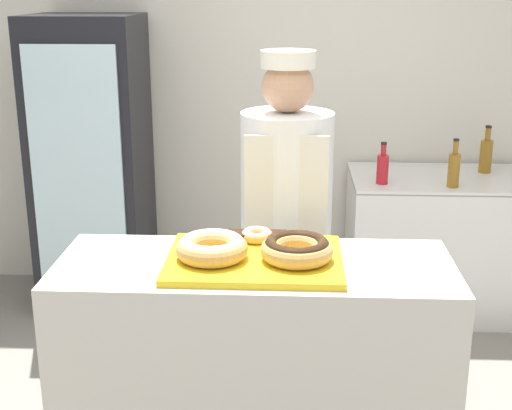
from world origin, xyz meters
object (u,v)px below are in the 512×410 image
object	(u,v)px
bottle_amber_b	(486,154)
brownie_back_left	(238,236)
brownie_back_right	(276,237)
bottle_amber	(454,168)
donut_light_glaze	(212,247)
donut_mini_center	(257,235)
bottle_red	(383,168)
chest_freezer	(439,243)
serving_tray	(255,260)
beverage_fridge	(93,165)
baker_person	(286,234)
donut_chocolate_glaze	(297,248)

from	to	relation	value
bottle_amber_b	brownie_back_left	bearing A→B (deg)	-128.41
brownie_back_right	bottle_amber	distance (m)	1.65
donut_light_glaze	donut_mini_center	size ratio (longest dim) A/B	2.09
brownie_back_left	bottle_red	size ratio (longest dim) A/B	0.32
donut_light_glaze	chest_freezer	bearing A→B (deg)	56.66
donut_mini_center	bottle_red	bearing A→B (deg)	65.82
serving_tray	beverage_fridge	distance (m)	2.03
baker_person	bottle_amber	bearing A→B (deg)	45.05
bottle_amber_b	serving_tray	bearing A→B (deg)	-124.43
donut_chocolate_glaze	brownie_back_right	distance (m)	0.20
donut_chocolate_glaze	baker_person	bearing A→B (deg)	93.69
brownie_back_left	bottle_amber_b	xyz separation A→B (m)	(1.34, 1.69, -0.07)
beverage_fridge	donut_chocolate_glaze	bearing A→B (deg)	-55.83
brownie_back_right	donut_chocolate_glaze	bearing A→B (deg)	-67.98
baker_person	beverage_fridge	distance (m)	1.61
beverage_fridge	bottle_red	size ratio (longest dim) A/B	7.36
donut_chocolate_glaze	beverage_fridge	world-z (taller)	beverage_fridge
brownie_back_left	chest_freezer	world-z (taller)	brownie_back_left
donut_chocolate_glaze	bottle_amber_b	distance (m)	2.19
chest_freezer	donut_mini_center	bearing A→B (deg)	-122.76
bottle_amber	donut_chocolate_glaze	bearing A→B (deg)	-119.32
serving_tray	brownie_back_left	bearing A→B (deg)	113.23
baker_person	bottle_amber_b	xyz separation A→B (m)	(1.16, 1.24, 0.08)
serving_tray	bottle_amber_b	world-z (taller)	bottle_amber_b
bottle_red	bottle_amber	world-z (taller)	bottle_amber
serving_tray	donut_light_glaze	xyz separation A→B (m)	(-0.15, -0.02, 0.05)
bottle_red	bottle_amber	bearing A→B (deg)	-7.50
serving_tray	baker_person	xyz separation A→B (m)	(0.10, 0.61, -0.12)
beverage_fridge	brownie_back_right	bearing A→B (deg)	-54.57
beverage_fridge	bottle_amber_b	size ratio (longest dim) A/B	6.18
donut_light_glaze	brownie_back_right	xyz separation A→B (m)	(0.21, 0.19, -0.03)
donut_mini_center	bottle_amber	world-z (taller)	bottle_amber
bottle_red	brownie_back_left	bearing A→B (deg)	-116.51
donut_light_glaze	donut_chocolate_glaze	world-z (taller)	same
donut_chocolate_glaze	serving_tray	bearing A→B (deg)	170.79
donut_chocolate_glaze	beverage_fridge	distance (m)	2.13
serving_tray	brownie_back_right	size ratio (longest dim) A/B	8.16
beverage_fridge	chest_freezer	xyz separation A→B (m)	(2.06, 0.01, -0.45)
beverage_fridge	brownie_back_left	bearing A→B (deg)	-58.10
brownie_back_left	chest_freezer	size ratio (longest dim) A/B	0.07
donut_chocolate_glaze	baker_person	world-z (taller)	baker_person
donut_chocolate_glaze	bottle_amber_b	bearing A→B (deg)	59.06
baker_person	beverage_fridge	size ratio (longest dim) A/B	0.94
beverage_fridge	bottle_red	distance (m)	1.69
donut_light_glaze	bottle_amber_b	distance (m)	2.35
brownie_back_left	bottle_red	xyz separation A→B (m)	(0.70, 1.41, -0.09)
donut_light_glaze	brownie_back_left	bearing A→B (deg)	67.98
chest_freezer	brownie_back_left	bearing A→B (deg)	-124.52
donut_light_glaze	baker_person	bearing A→B (deg)	68.51
brownie_back_right	bottle_amber	world-z (taller)	bottle_amber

